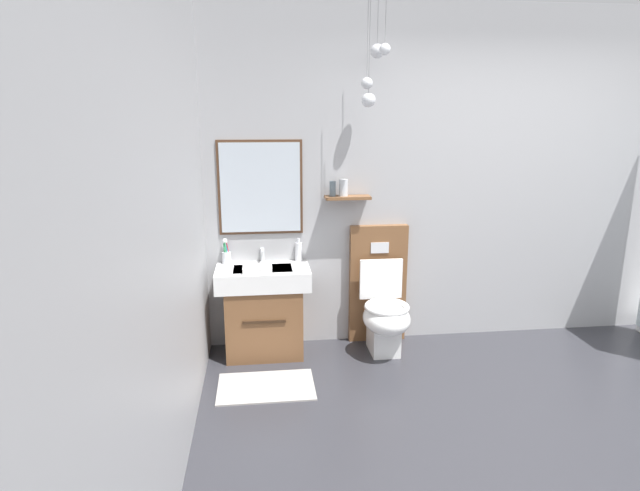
{
  "coord_description": "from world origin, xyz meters",
  "views": [
    {
      "loc": [
        -1.94,
        -2.34,
        1.86
      ],
      "look_at": [
        -1.49,
        1.53,
        0.89
      ],
      "focal_mm": 29.14,
      "sensor_mm": 36.0,
      "label": 1
    }
  ],
  "objects_px": {
    "toilet": "(382,305)",
    "folded_hand_towel": "(257,269)",
    "toothbrush_cup": "(227,256)",
    "soap_dispenser": "(299,251)",
    "vanity_sink_left": "(264,308)"
  },
  "relations": [
    {
      "from": "folded_hand_towel",
      "to": "toilet",
      "type": "bearing_deg",
      "value": 6.05
    },
    {
      "from": "vanity_sink_left",
      "to": "toothbrush_cup",
      "type": "relative_size",
      "value": 3.5
    },
    {
      "from": "toilet",
      "to": "folded_hand_towel",
      "type": "bearing_deg",
      "value": -173.95
    },
    {
      "from": "toilet",
      "to": "folded_hand_towel",
      "type": "relative_size",
      "value": 4.55
    },
    {
      "from": "toilet",
      "to": "soap_dispenser",
      "type": "distance_m",
      "value": 0.81
    },
    {
      "from": "vanity_sink_left",
      "to": "soap_dispenser",
      "type": "relative_size",
      "value": 3.86
    },
    {
      "from": "toilet",
      "to": "toothbrush_cup",
      "type": "height_order",
      "value": "toilet"
    },
    {
      "from": "toothbrush_cup",
      "to": "soap_dispenser",
      "type": "distance_m",
      "value": 0.58
    },
    {
      "from": "vanity_sink_left",
      "to": "toilet",
      "type": "height_order",
      "value": "toilet"
    },
    {
      "from": "soap_dispenser",
      "to": "folded_hand_towel",
      "type": "height_order",
      "value": "soap_dispenser"
    },
    {
      "from": "toothbrush_cup",
      "to": "folded_hand_towel",
      "type": "relative_size",
      "value": 0.95
    },
    {
      "from": "toilet",
      "to": "folded_hand_towel",
      "type": "xyz_separation_m",
      "value": [
        -1.0,
        -0.11,
        0.37
      ]
    },
    {
      "from": "toothbrush_cup",
      "to": "soap_dispenser",
      "type": "bearing_deg",
      "value": 0.98
    },
    {
      "from": "vanity_sink_left",
      "to": "soap_dispenser",
      "type": "xyz_separation_m",
      "value": [
        0.29,
        0.15,
        0.42
      ]
    },
    {
      "from": "folded_hand_towel",
      "to": "toothbrush_cup",
      "type": "bearing_deg",
      "value": 132.52
    }
  ]
}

